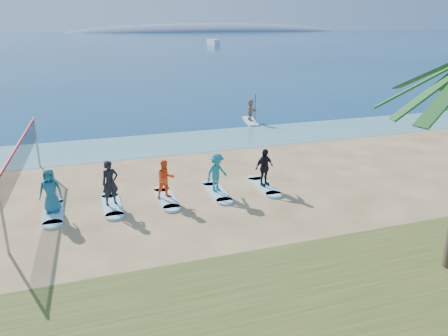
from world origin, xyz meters
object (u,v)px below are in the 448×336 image
object	(u,v)px
paddleboard	(250,121)
surfboard_2	(166,198)
volleyball_net	(21,155)
surfboard_3	(217,192)
paddleboarder	(251,110)
student_0	(50,191)
student_2	(166,179)
student_4	(264,167)
student_3	(217,173)
student_1	(110,183)
surfboard_1	(112,205)
surfboard_0	(53,213)
surfboard_4	(264,186)
boat_offshore_b	(213,45)

from	to	relation	value
paddleboard	surfboard_2	bearing A→B (deg)	-113.39
volleyball_net	surfboard_3	xyz separation A→B (m)	(7.53, -1.78, -1.86)
paddleboarder	student_0	distance (m)	18.02
student_2	student_4	size ratio (longest dim) A/B	0.97
paddleboard	student_3	world-z (taller)	student_3
student_1	surfboard_3	bearing A→B (deg)	-16.54
surfboard_2	surfboard_3	distance (m)	2.17
volleyball_net	paddleboard	bearing A→B (deg)	36.87
surfboard_1	student_2	bearing A→B (deg)	0.00
paddleboarder	surfboard_1	world-z (taller)	paddleboarder
surfboard_1	student_3	bearing A→B (deg)	0.00
surfboard_0	student_3	xyz separation A→B (m)	(6.51, 0.00, 0.88)
surfboard_2	paddleboarder	bearing A→B (deg)	54.69
paddleboarder	student_4	distance (m)	13.14
surfboard_3	student_4	size ratio (longest dim) A/B	1.33
surfboard_0	student_2	size ratio (longest dim) A/B	1.38
paddleboard	surfboard_1	distance (m)	16.51
paddleboard	surfboard_4	size ratio (longest dim) A/B	1.36
surfboard_2	paddleboard	bearing A→B (deg)	54.69
student_4	surfboard_2	bearing A→B (deg)	161.68
paddleboard	surfboard_1	size ratio (longest dim) A/B	1.36
paddleboard	paddleboarder	xyz separation A→B (m)	(0.00, 0.00, 0.82)
surfboard_3	surfboard_4	size ratio (longest dim) A/B	1.00
surfboard_0	surfboard_3	bearing A→B (deg)	0.00
volleyball_net	student_0	distance (m)	2.26
boat_offshore_b	surfboard_1	distance (m)	124.21
student_2	student_3	size ratio (longest dim) A/B	0.96
volleyball_net	boat_offshore_b	world-z (taller)	volleyball_net
paddleboard	surfboard_2	world-z (taller)	paddleboard
surfboard_3	student_3	world-z (taller)	student_3
surfboard_0	student_0	distance (m)	0.89
student_1	surfboard_4	world-z (taller)	student_1
paddleboard	surfboard_3	xyz separation A→B (m)	(-6.59, -12.37, -0.01)
volleyball_net	student_4	distance (m)	9.92
surfboard_1	surfboard_3	bearing A→B (deg)	0.00
volleyball_net	student_4	size ratio (longest dim) A/B	5.50
student_3	student_2	bearing A→B (deg)	155.86
student_2	surfboard_3	size ratio (longest dim) A/B	0.72
boat_offshore_b	paddleboard	bearing A→B (deg)	-109.24
surfboard_2	student_3	bearing A→B (deg)	0.00
volleyball_net	surfboard_4	bearing A→B (deg)	-10.37
boat_offshore_b	student_3	xyz separation A→B (m)	(-36.90, -117.17, 0.92)
surfboard_1	student_3	world-z (taller)	student_3
volleyball_net	student_1	xyz separation A→B (m)	(3.19, -1.78, -0.92)
surfboard_4	student_1	bearing A→B (deg)	180.00
paddleboarder	surfboard_0	distance (m)	18.04
student_2	boat_offshore_b	bearing A→B (deg)	62.72
boat_offshore_b	surfboard_3	bearing A→B (deg)	-110.59
volleyball_net	paddleboarder	distance (m)	17.69
student_2	student_3	distance (m)	2.17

